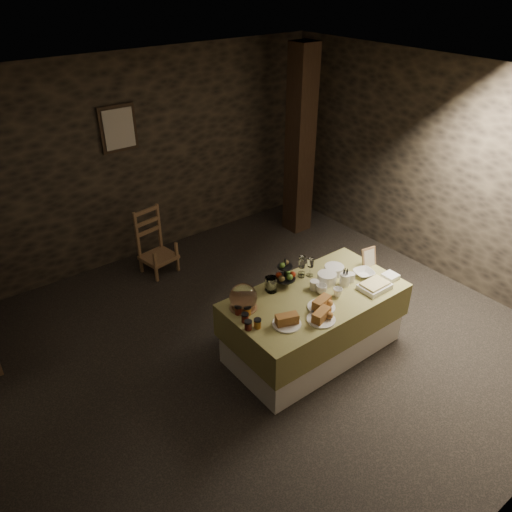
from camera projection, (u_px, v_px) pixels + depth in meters
ground_plane at (256, 348)px, 5.18m from camera, size 5.50×5.00×0.01m
room_shell at (256, 212)px, 4.38m from camera, size 5.52×5.02×2.60m
buffet_table at (314, 319)px, 4.95m from camera, size 1.76×0.94×0.70m
chair at (155, 244)px, 6.29m from camera, size 0.45×0.43×0.66m
timber_column at (300, 143)px, 6.82m from camera, size 0.30×0.30×2.60m
framed_picture at (118, 128)px, 5.88m from camera, size 0.45×0.04×0.55m
plate_stack_a at (327, 278)px, 4.96m from camera, size 0.19×0.19×0.10m
plate_stack_b at (334, 270)px, 5.10m from camera, size 0.20×0.20×0.08m
cutlery_holder at (345, 279)px, 4.92m from camera, size 0.10×0.10×0.12m
cup_a at (321, 289)px, 4.80m from camera, size 0.15×0.15×0.09m
cup_b at (338, 292)px, 4.76m from camera, size 0.10×0.10×0.09m
mug_c at (314, 285)px, 4.85m from camera, size 0.09×0.09×0.09m
mug_d at (351, 277)px, 4.97m from camera, size 0.08×0.08×0.09m
bowl at (364, 273)px, 5.08m from camera, size 0.24×0.24×0.05m
cake_dome at (243, 299)px, 4.57m from camera, size 0.26×0.26×0.26m
fruit_stand at (285, 275)px, 4.87m from camera, size 0.21×0.21×0.30m
bread_platter_left at (287, 321)px, 4.39m from camera, size 0.26×0.26×0.11m
bread_platter_center at (321, 317)px, 4.44m from camera, size 0.26×0.26×0.11m
bread_platter_right at (322, 304)px, 4.60m from camera, size 0.26×0.26×0.11m
jam_jars at (247, 318)px, 4.43m from camera, size 0.18×0.32×0.07m
tart_dish at (375, 286)px, 4.87m from camera, size 0.30×0.22×0.07m
square_dish at (390, 276)px, 5.03m from camera, size 0.14×0.14×0.04m
menu_frame at (369, 258)px, 5.21m from camera, size 0.18×0.10×0.22m
storage_jar_a at (272, 285)px, 4.80m from camera, size 0.10×0.10×0.16m
storage_jar_b at (269, 284)px, 4.83m from camera, size 0.09×0.09×0.14m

